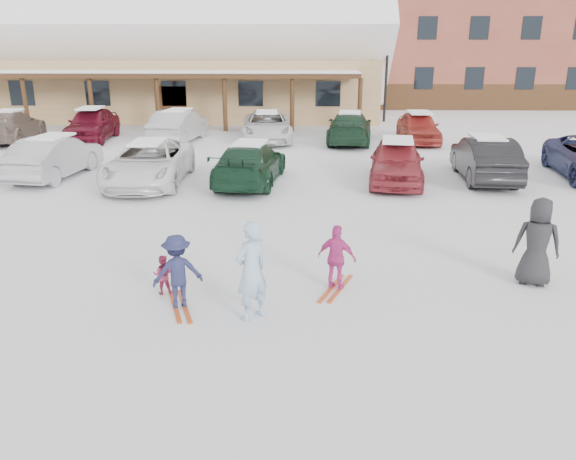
{
  "coord_description": "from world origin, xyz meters",
  "views": [
    {
      "loc": [
        0.58,
        -9.66,
        4.58
      ],
      "look_at": [
        0.3,
        1.0,
        1.0
      ],
      "focal_mm": 35.0,
      "sensor_mm": 36.0,
      "label": 1
    }
  ],
  "objects_px": {
    "day_lodge": "(155,53)",
    "parked_car_11": "(350,128)",
    "parked_car_3": "(250,163)",
    "parked_car_4": "(397,161)",
    "bystander_dark": "(537,242)",
    "parked_car_9": "(179,126)",
    "parked_car_7": "(10,126)",
    "parked_car_1": "(54,157)",
    "parked_car_5": "(485,159)",
    "parked_car_12": "(418,127)",
    "child_navy": "(178,272)",
    "parked_car_8": "(92,124)",
    "parked_car_10": "(267,126)",
    "parked_car_2": "(149,163)",
    "lamp_post": "(387,55)",
    "child_magenta": "(337,258)",
    "toddler_red": "(163,275)",
    "adult_skier": "(251,271)"
  },
  "relations": [
    {
      "from": "day_lodge",
      "to": "parked_car_11",
      "type": "distance_m",
      "value": 16.28
    },
    {
      "from": "parked_car_3",
      "to": "parked_car_4",
      "type": "bearing_deg",
      "value": -171.36
    },
    {
      "from": "bystander_dark",
      "to": "parked_car_9",
      "type": "distance_m",
      "value": 19.6
    },
    {
      "from": "parked_car_7",
      "to": "day_lodge",
      "type": "bearing_deg",
      "value": -118.13
    },
    {
      "from": "parked_car_3",
      "to": "parked_car_7",
      "type": "distance_m",
      "value": 14.85
    },
    {
      "from": "day_lodge",
      "to": "bystander_dark",
      "type": "height_order",
      "value": "day_lodge"
    },
    {
      "from": "parked_car_1",
      "to": "parked_car_7",
      "type": "relative_size",
      "value": 0.87
    },
    {
      "from": "parked_car_5",
      "to": "parked_car_12",
      "type": "distance_m",
      "value": 7.79
    },
    {
      "from": "parked_car_4",
      "to": "parked_car_11",
      "type": "height_order",
      "value": "parked_car_4"
    },
    {
      "from": "child_navy",
      "to": "parked_car_5",
      "type": "relative_size",
      "value": 0.3
    },
    {
      "from": "parked_car_8",
      "to": "parked_car_12",
      "type": "height_order",
      "value": "parked_car_8"
    },
    {
      "from": "child_navy",
      "to": "parked_car_10",
      "type": "relative_size",
      "value": 0.27
    },
    {
      "from": "bystander_dark",
      "to": "parked_car_2",
      "type": "distance_m",
      "value": 12.69
    },
    {
      "from": "parked_car_1",
      "to": "bystander_dark",
      "type": "bearing_deg",
      "value": 152.27
    },
    {
      "from": "parked_car_7",
      "to": "child_navy",
      "type": "bearing_deg",
      "value": 118.86
    },
    {
      "from": "parked_car_3",
      "to": "parked_car_11",
      "type": "bearing_deg",
      "value": -109.66
    },
    {
      "from": "lamp_post",
      "to": "parked_car_7",
      "type": "xyz_separation_m",
      "value": [
        -19.07,
        -7.7,
        -3.14
      ]
    },
    {
      "from": "day_lodge",
      "to": "child_magenta",
      "type": "relative_size",
      "value": 22.31
    },
    {
      "from": "child_magenta",
      "to": "parked_car_10",
      "type": "xyz_separation_m",
      "value": [
        -2.41,
        17.28,
        0.05
      ]
    },
    {
      "from": "lamp_post",
      "to": "parked_car_2",
      "type": "xyz_separation_m",
      "value": [
        -10.1,
        -16.06,
        -3.16
      ]
    },
    {
      "from": "day_lodge",
      "to": "parked_car_8",
      "type": "distance_m",
      "value": 10.85
    },
    {
      "from": "child_magenta",
      "to": "parked_car_8",
      "type": "relative_size",
      "value": 0.28
    },
    {
      "from": "toddler_red",
      "to": "bystander_dark",
      "type": "height_order",
      "value": "bystander_dark"
    },
    {
      "from": "toddler_red",
      "to": "parked_car_10",
      "type": "bearing_deg",
      "value": -95.97
    },
    {
      "from": "lamp_post",
      "to": "parked_car_10",
      "type": "distance_m",
      "value": 10.34
    },
    {
      "from": "parked_car_1",
      "to": "parked_car_12",
      "type": "bearing_deg",
      "value": -145.44
    },
    {
      "from": "toddler_red",
      "to": "parked_car_5",
      "type": "relative_size",
      "value": 0.17
    },
    {
      "from": "parked_car_2",
      "to": "parked_car_10",
      "type": "distance_m",
      "value": 9.46
    },
    {
      "from": "bystander_dark",
      "to": "parked_car_3",
      "type": "xyz_separation_m",
      "value": [
        -6.37,
        8.25,
        -0.19
      ]
    },
    {
      "from": "child_navy",
      "to": "parked_car_2",
      "type": "height_order",
      "value": "parked_car_2"
    },
    {
      "from": "toddler_red",
      "to": "parked_car_7",
      "type": "height_order",
      "value": "parked_car_7"
    },
    {
      "from": "child_navy",
      "to": "bystander_dark",
      "type": "xyz_separation_m",
      "value": [
        6.8,
        1.21,
        0.19
      ]
    },
    {
      "from": "parked_car_9",
      "to": "parked_car_11",
      "type": "distance_m",
      "value": 8.18
    },
    {
      "from": "parked_car_2",
      "to": "parked_car_11",
      "type": "height_order",
      "value": "parked_car_11"
    },
    {
      "from": "parked_car_7",
      "to": "lamp_post",
      "type": "bearing_deg",
      "value": -163.16
    },
    {
      "from": "child_magenta",
      "to": "parked_car_4",
      "type": "height_order",
      "value": "parked_car_4"
    },
    {
      "from": "parked_car_2",
      "to": "parked_car_7",
      "type": "distance_m",
      "value": 12.26
    },
    {
      "from": "parked_car_8",
      "to": "parked_car_10",
      "type": "bearing_deg",
      "value": -2.77
    },
    {
      "from": "parked_car_2",
      "to": "parked_car_11",
      "type": "distance_m",
      "value": 11.18
    },
    {
      "from": "parked_car_1",
      "to": "parked_car_7",
      "type": "xyz_separation_m",
      "value": [
        -5.37,
        7.5,
        0.01
      ]
    },
    {
      "from": "parked_car_4",
      "to": "parked_car_1",
      "type": "bearing_deg",
      "value": -173.94
    },
    {
      "from": "parked_car_2",
      "to": "parked_car_8",
      "type": "height_order",
      "value": "parked_car_8"
    },
    {
      "from": "adult_skier",
      "to": "bystander_dark",
      "type": "bearing_deg",
      "value": 151.97
    },
    {
      "from": "child_magenta",
      "to": "parked_car_4",
      "type": "distance_m",
      "value": 9.17
    },
    {
      "from": "parked_car_12",
      "to": "child_magenta",
      "type": "bearing_deg",
      "value": -105.26
    },
    {
      "from": "bystander_dark",
      "to": "child_navy",
      "type": "bearing_deg",
      "value": 29.18
    },
    {
      "from": "parked_car_1",
      "to": "parked_car_3",
      "type": "bearing_deg",
      "value": -179.72
    },
    {
      "from": "parked_car_4",
      "to": "parked_car_10",
      "type": "height_order",
      "value": "parked_car_4"
    },
    {
      "from": "parked_car_7",
      "to": "parked_car_12",
      "type": "height_order",
      "value": "parked_car_7"
    },
    {
      "from": "parked_car_10",
      "to": "parked_car_12",
      "type": "xyz_separation_m",
      "value": [
        7.26,
        -0.21,
        0.01
      ]
    }
  ]
}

